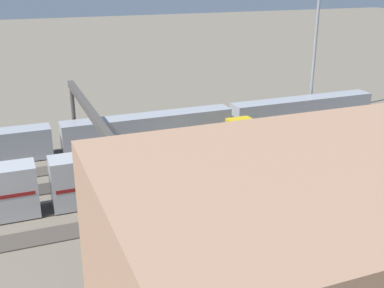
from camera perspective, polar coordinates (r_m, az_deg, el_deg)
name	(u,v)px	position (r m, az deg, el deg)	size (l,w,h in m)	color
ground_plane	(217,163)	(58.03, 3.01, -2.28)	(400.00, 400.00, 0.00)	#756B5B
track_bed_0	(187,137)	(66.64, -0.55, 0.79)	(140.00, 2.80, 0.12)	#4C443D
track_bed_1	(201,149)	(62.27, 1.10, -0.61)	(140.00, 2.80, 0.12)	#4C443D
track_bed_2	(217,163)	(58.01, 3.01, -2.22)	(140.00, 2.80, 0.12)	#3D3833
track_bed_3	(236,178)	(53.88, 5.21, -4.08)	(140.00, 2.80, 0.12)	#3D3833
track_bed_4	(257,197)	(49.90, 7.79, -6.24)	(140.00, 2.80, 0.12)	#4C443D
train_on_track_2	(260,140)	(59.78, 8.12, 0.43)	(10.00, 3.00, 5.00)	gold
train_on_track_3	(165,168)	(49.91, -3.27, -2.85)	(71.40, 3.06, 5.00)	#B7BABF
train_on_track_0	(149,128)	(64.35, -5.12, 1.85)	(71.40, 3.00, 3.80)	#A8AAB2
signal_gantry	(89,117)	(51.44, -12.18, 3.11)	(0.70, 25.00, 8.80)	#4C4742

